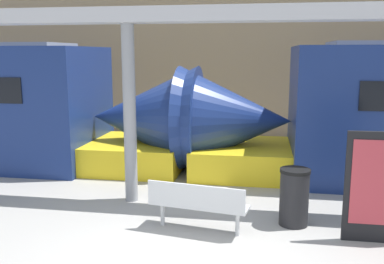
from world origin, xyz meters
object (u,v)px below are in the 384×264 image
trash_bin (294,197)px  poster_board (384,188)px  bench_near (197,202)px  support_column_near (130,115)px

trash_bin → poster_board: poster_board is taller
poster_board → bench_near: bearing=-178.2°
trash_bin → support_column_near: 3.47m
trash_bin → support_column_near: size_ratio=0.29×
bench_near → trash_bin: 1.70m
bench_near → support_column_near: 2.39m
bench_near → support_column_near: bearing=149.0°
bench_near → trash_bin: size_ratio=1.71×
poster_board → support_column_near: support_column_near is taller
support_column_near → poster_board: bearing=-15.7°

